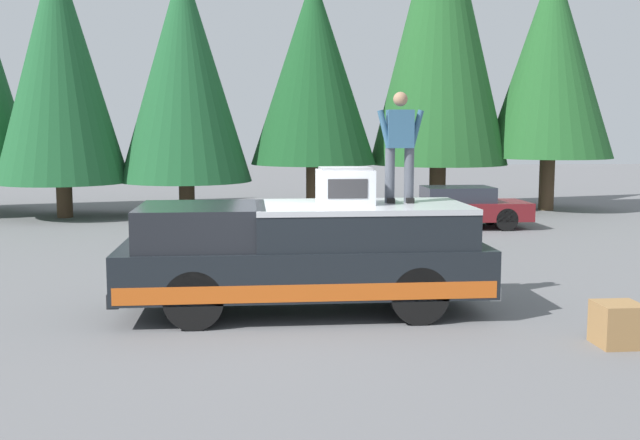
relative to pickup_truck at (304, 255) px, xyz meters
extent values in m
plane|color=slate|center=(-0.36, 0.33, -0.87)|extent=(90.00, 90.00, 0.00)
cube|color=black|center=(0.00, 0.01, -0.17)|extent=(2.00, 5.50, 0.70)
cube|color=#CC5619|center=(0.00, 0.01, -0.37)|extent=(2.01, 5.39, 0.24)
cube|color=black|center=(0.00, 1.52, 0.48)|extent=(1.84, 1.87, 0.60)
cube|color=black|center=(0.00, -0.87, 0.44)|extent=(1.92, 3.19, 0.52)
cube|color=#B7BABF|center=(0.00, -0.87, 0.74)|extent=(1.94, 3.19, 0.08)
cube|color=#232326|center=(0.00, 2.70, -0.44)|extent=(1.96, 0.16, 0.20)
cube|color=#B2B5BA|center=(0.00, -2.68, -0.44)|extent=(1.96, 0.16, 0.20)
cylinder|color=black|center=(-0.85, 1.60, -0.45)|extent=(0.30, 0.84, 0.84)
cylinder|color=black|center=(0.85, 1.60, -0.45)|extent=(0.30, 0.84, 0.84)
cylinder|color=black|center=(-0.85, -1.59, -0.45)|extent=(0.30, 0.84, 0.84)
cylinder|color=black|center=(0.85, -1.59, -0.45)|extent=(0.30, 0.84, 0.84)
cube|color=silver|center=(-0.02, -0.62, 1.04)|extent=(0.64, 0.84, 0.52)
cube|color=#2D2D30|center=(-0.35, -0.62, 1.04)|extent=(0.01, 0.59, 0.29)
cube|color=#99999E|center=(-0.02, -0.62, 1.32)|extent=(0.58, 0.76, 0.04)
cylinder|color=#4C515B|center=(0.16, -1.64, 1.20)|extent=(0.15, 0.15, 0.84)
cube|color=black|center=(0.12, -1.64, 0.82)|extent=(0.26, 0.11, 0.08)
cylinder|color=#4C515B|center=(0.16, -1.34, 1.20)|extent=(0.15, 0.15, 0.84)
cube|color=black|center=(0.12, -1.34, 0.82)|extent=(0.26, 0.11, 0.08)
cube|color=#335B7A|center=(0.16, -1.49, 1.91)|extent=(0.24, 0.40, 0.58)
sphere|color=#A37A5B|center=(0.16, -1.49, 2.36)|extent=(0.22, 0.22, 0.22)
cylinder|color=#335B7A|center=(0.13, -1.73, 1.91)|extent=(0.09, 0.23, 0.58)
cylinder|color=#335B7A|center=(0.13, -1.24, 1.91)|extent=(0.09, 0.23, 0.58)
cube|color=maroon|center=(9.33, -4.87, -0.38)|extent=(1.64, 4.10, 0.50)
cube|color=#282D38|center=(9.33, -4.97, 0.08)|extent=(1.31, 1.89, 0.42)
cylinder|color=black|center=(8.61, -3.60, -0.56)|extent=(0.20, 0.62, 0.62)
cylinder|color=black|center=(10.05, -3.60, -0.56)|extent=(0.20, 0.62, 0.62)
cylinder|color=black|center=(8.61, -6.15, -0.56)|extent=(0.20, 0.62, 0.62)
cylinder|color=black|center=(10.05, -6.15, -0.56)|extent=(0.20, 0.62, 0.62)
cube|color=olive|center=(-2.19, -3.90, -0.59)|extent=(0.56, 0.56, 0.56)
cylinder|color=#4C3826|center=(13.59, -9.26, 0.02)|extent=(0.51, 0.51, 1.78)
cone|color=#235B28|center=(13.59, -9.26, 4.20)|extent=(4.22, 4.22, 6.58)
cylinder|color=#4C3826|center=(14.02, -5.58, -0.10)|extent=(0.56, 0.56, 1.55)
cone|color=#235B28|center=(14.02, -5.58, 5.41)|extent=(4.64, 4.64, 9.45)
cylinder|color=#4C3826|center=(13.57, -1.30, -0.07)|extent=(0.49, 0.49, 1.61)
cone|color=#194C23|center=(13.57, -1.30, 3.79)|extent=(4.10, 4.10, 6.12)
cylinder|color=#4C3826|center=(13.27, 2.82, -0.33)|extent=(0.50, 0.50, 1.08)
cone|color=#1E562D|center=(13.27, 2.82, 3.67)|extent=(4.18, 4.18, 6.93)
cylinder|color=#4C3826|center=(12.93, 6.58, -0.33)|extent=(0.49, 0.49, 1.09)
cone|color=#1E562D|center=(12.93, 6.58, 3.83)|extent=(4.05, 4.05, 7.23)
camera|label=1|loc=(-11.34, 0.81, 1.93)|focal=42.63mm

